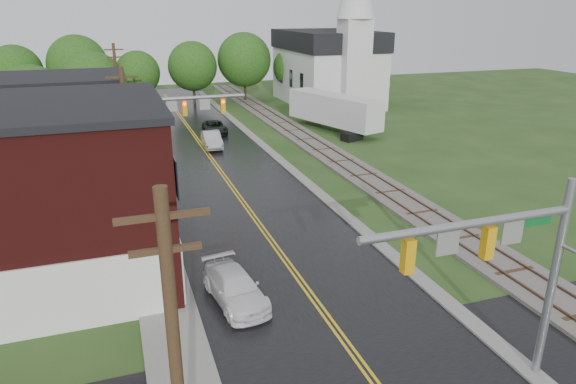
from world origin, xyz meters
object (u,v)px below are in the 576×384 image
church (331,60)px  utility_pole_c (118,89)px  brick_building (4,199)px  sedan_silver (212,140)px  traffic_signal_far (174,116)px  utility_pole_b (129,140)px  utility_pole_a (177,376)px  suv_dark (215,127)px  semi_trailer (334,110)px  tree_left_c (35,101)px  traffic_signal_near (506,255)px  tree_left_e (96,86)px  pickup_white (235,288)px

church → utility_pole_c: church is taller
brick_building → church: (32.48, 38.74, 1.68)m
church → sedan_silver: church is taller
sedan_silver → utility_pole_c: bearing=138.5°
traffic_signal_far → sedan_silver: traffic_signal_far is taller
church → utility_pole_b: bearing=-130.2°
utility_pole_a → church: bearing=63.5°
suv_dark → utility_pole_c: bearing=168.2°
brick_building → suv_dark: 30.89m
church → semi_trailer: size_ratio=1.66×
tree_left_c → suv_dark: 16.61m
utility_pole_c → utility_pole_a: bearing=-90.0°
traffic_signal_near → utility_pole_c: 43.24m
church → tree_left_c: (-33.85, -13.84, -1.32)m
suv_dark → tree_left_e: bearing=161.4°
traffic_signal_far → suv_dark: (5.64, 14.96, -4.34)m
brick_building → church: bearing=50.0°
traffic_signal_near → traffic_signal_far: 25.94m
tree_left_c → brick_building: bearing=-86.9°
traffic_signal_near → pickup_white: traffic_signal_near is taller
traffic_signal_near → utility_pole_a: (-10.27, -2.00, -0.25)m
brick_building → suv_dark: (14.66, 26.96, -3.52)m
tree_left_c → semi_trailer: bearing=-1.6°
utility_pole_c → tree_left_c: 8.16m
traffic_signal_near → traffic_signal_far: bearing=105.5°
traffic_signal_far → utility_pole_c: (-3.33, 17.00, -0.25)m
utility_pole_c → suv_dark: (8.97, -2.04, -4.09)m
traffic_signal_near → utility_pole_a: size_ratio=0.82×
utility_pole_a → utility_pole_c: size_ratio=1.00×
traffic_signal_far → utility_pole_a: utility_pole_a is taller
traffic_signal_far → utility_pole_a: size_ratio=0.82×
suv_dark → semi_trailer: semi_trailer is taller
tree_left_e → utility_pole_a: bearing=-87.4°
utility_pole_b → utility_pole_c: same height
utility_pole_b → semi_trailer: bearing=39.2°
traffic_signal_far → tree_left_c: (-10.38, 12.90, -0.46)m
traffic_signal_far → tree_left_e: (-5.38, 18.90, -0.16)m
brick_building → semi_trailer: brick_building is taller
utility_pole_a → pickup_white: size_ratio=1.96×
utility_pole_b → pickup_white: (3.50, -12.00, -4.05)m
utility_pole_a → tree_left_c: bearing=100.0°
brick_building → utility_pole_b: 9.03m
sedan_silver → pickup_white: size_ratio=0.97×
utility_pole_c → church: bearing=20.0°
suv_dark → utility_pole_a: bearing=-101.1°
church → utility_pole_c: bearing=-160.0°
suv_dark → pickup_white: size_ratio=0.99×
tree_left_c → sedan_silver: bearing=-13.0°
church → sedan_silver: (-19.20, -17.22, -5.10)m
utility_pole_c → sedan_silver: utility_pole_c is taller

